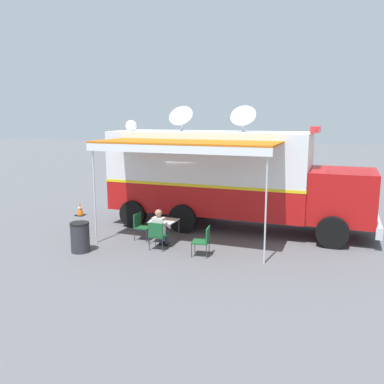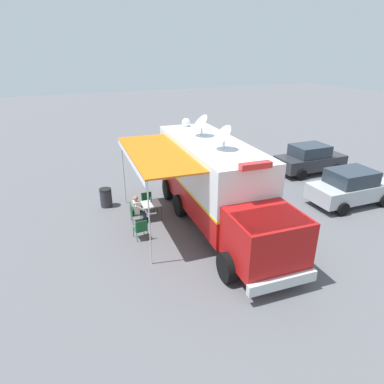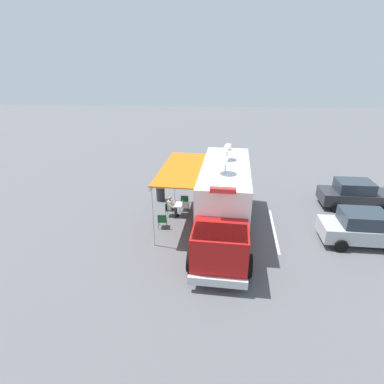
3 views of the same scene
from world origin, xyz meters
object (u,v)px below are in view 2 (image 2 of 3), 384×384
at_px(command_truck, 216,182).
at_px(trash_bin, 106,198).
at_px(seated_responder, 138,208).
at_px(traffic_cone, 167,173).
at_px(car_behind_truck, 310,159).
at_px(folding_chair_beside_table, 147,200).
at_px(water_bottle, 151,200).
at_px(folding_chair_spare_by_truck, 141,228).
at_px(folding_chair_at_table, 134,212).
at_px(car_far_corner, 351,187).
at_px(folding_table, 151,205).

bearing_deg(command_truck, trash_bin, -42.62).
relative_size(seated_responder, traffic_cone, 2.16).
bearing_deg(car_behind_truck, folding_chair_beside_table, 5.71).
relative_size(water_bottle, car_behind_truck, 0.05).
xyz_separation_m(folding_chair_spare_by_truck, trash_bin, (0.70, -3.67, -0.06)).
height_order(folding_chair_at_table, trash_bin, trash_bin).
xyz_separation_m(folding_chair_spare_by_truck, car_behind_truck, (-11.66, -3.51, 0.37)).
relative_size(trash_bin, car_far_corner, 0.21).
distance_m(folding_chair_spare_by_truck, seated_responder, 1.53).
bearing_deg(folding_chair_at_table, trash_bin, -69.08).
distance_m(folding_chair_beside_table, car_far_corner, 9.90).
relative_size(folding_chair_at_table, folding_chair_spare_by_truck, 1.00).
relative_size(traffic_cone, car_behind_truck, 0.14).
bearing_deg(car_behind_truck, folding_table, 10.12).
distance_m(seated_responder, traffic_cone, 5.60).
distance_m(water_bottle, trash_bin, 2.57).
bearing_deg(seated_responder, folding_chair_at_table, -3.98).
bearing_deg(folding_chair_beside_table, trash_bin, -35.99).
xyz_separation_m(folding_chair_beside_table, traffic_cone, (-2.35, -3.75, -0.23)).
height_order(folding_chair_beside_table, folding_chair_spare_by_truck, same).
relative_size(command_truck, traffic_cone, 16.62).
bearing_deg(folding_table, traffic_cone, -117.73).
relative_size(command_truck, folding_chair_at_table, 11.08).
bearing_deg(folding_chair_beside_table, car_behind_truck, -174.29).
height_order(folding_table, folding_chair_spare_by_truck, folding_chair_spare_by_truck).
relative_size(traffic_cone, car_far_corner, 0.14).
bearing_deg(command_truck, seated_responder, -26.80).
height_order(folding_chair_at_table, car_behind_truck, car_behind_truck).
relative_size(water_bottle, folding_chair_beside_table, 0.26).
height_order(command_truck, folding_chair_at_table, command_truck).
bearing_deg(folding_chair_spare_by_truck, command_truck, 179.54).
bearing_deg(folding_chair_beside_table, traffic_cone, -122.06).
xyz_separation_m(water_bottle, car_behind_truck, (-10.69, -1.74, 0.05)).
bearing_deg(water_bottle, folding_table, 75.06).
bearing_deg(seated_responder, water_bottle, -157.60).
distance_m(folding_chair_at_table, folding_chair_spare_by_truck, 1.51).
xyz_separation_m(command_truck, folding_table, (2.39, -1.62, -1.27)).
height_order(folding_chair_at_table, seated_responder, seated_responder).
bearing_deg(folding_chair_beside_table, folding_table, 85.32).
bearing_deg(car_far_corner, seated_responder, -13.12).
height_order(folding_chair_spare_by_truck, traffic_cone, folding_chair_spare_by_truck).
bearing_deg(traffic_cone, water_bottle, 61.82).
xyz_separation_m(command_truck, folding_chair_at_table, (3.19, -1.53, -1.43)).
distance_m(folding_table, seated_responder, 0.62).
bearing_deg(traffic_cone, folding_chair_at_table, 55.53).
relative_size(water_bottle, trash_bin, 0.25).
bearing_deg(folding_table, water_bottle, -104.94).
bearing_deg(traffic_cone, seated_responder, 57.19).
bearing_deg(car_behind_truck, traffic_cone, -17.90).
distance_m(folding_chair_spare_by_truck, traffic_cone, 7.04).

